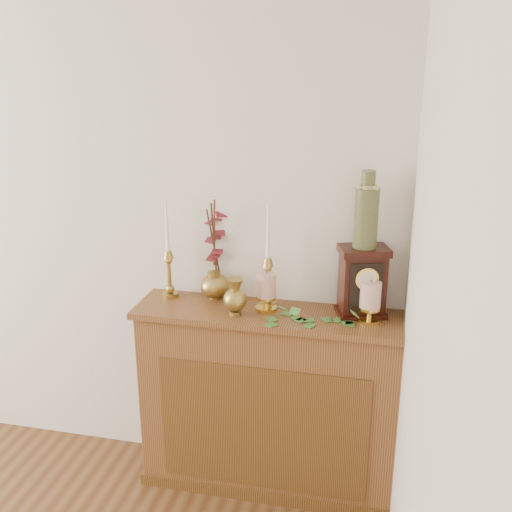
% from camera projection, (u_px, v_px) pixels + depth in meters
% --- Properties ---
extents(console_shelf, '(1.24, 0.34, 0.93)m').
position_uv_depth(console_shelf, '(268.00, 406.00, 2.87)').
color(console_shelf, brown).
rests_on(console_shelf, ground).
extents(candlestick_left, '(0.08, 0.08, 0.48)m').
position_uv_depth(candlestick_left, '(169.00, 266.00, 2.83)').
color(candlestick_left, tan).
rests_on(candlestick_left, console_shelf).
extents(candlestick_center, '(0.08, 0.08, 0.48)m').
position_uv_depth(candlestick_center, '(268.00, 274.00, 2.72)').
color(candlestick_center, tan).
rests_on(candlestick_center, console_shelf).
extents(bud_vase, '(0.11, 0.11, 0.17)m').
position_uv_depth(bud_vase, '(235.00, 297.00, 2.65)').
color(bud_vase, tan).
rests_on(bud_vase, console_shelf).
extents(ginger_jar, '(0.20, 0.22, 0.50)m').
position_uv_depth(ginger_jar, '(216.00, 252.00, 2.83)').
color(ginger_jar, tan).
rests_on(ginger_jar, console_shelf).
extents(pillar_candle_left, '(0.10, 0.10, 0.19)m').
position_uv_depth(pillar_candle_left, '(266.00, 290.00, 2.69)').
color(pillar_candle_left, '#E1BC4F').
rests_on(pillar_candle_left, console_shelf).
extents(pillar_candle_right, '(0.10, 0.10, 0.20)m').
position_uv_depth(pillar_candle_right, '(370.00, 300.00, 2.58)').
color(pillar_candle_right, '#E1BC4F').
rests_on(pillar_candle_right, console_shelf).
extents(ivy_garland, '(0.45, 0.20, 0.08)m').
position_uv_depth(ivy_garland, '(311.00, 319.00, 2.60)').
color(ivy_garland, '#3B722B').
rests_on(ivy_garland, console_shelf).
extents(mantel_clock, '(0.25, 0.21, 0.32)m').
position_uv_depth(mantel_clock, '(362.00, 282.00, 2.63)').
color(mantel_clock, black).
rests_on(mantel_clock, console_shelf).
extents(ceramic_vase, '(0.10, 0.10, 0.33)m').
position_uv_depth(ceramic_vase, '(366.00, 214.00, 2.54)').
color(ceramic_vase, '#193228').
rests_on(ceramic_vase, mantel_clock).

